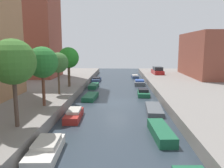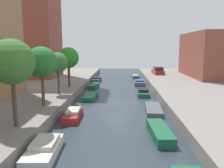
# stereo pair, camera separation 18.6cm
# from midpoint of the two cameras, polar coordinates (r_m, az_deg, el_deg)

# --- Properties ---
(ground_plane) EXTENTS (84.00, 84.00, 0.00)m
(ground_plane) POSITION_cam_midpoint_polar(r_m,az_deg,el_deg) (26.10, 0.95, -4.77)
(ground_plane) COLOR #28333D
(low_block_right) EXTENTS (10.00, 15.16, 7.98)m
(low_block_right) POSITION_cam_midpoint_polar(r_m,az_deg,el_deg) (45.83, 24.76, 6.77)
(low_block_right) COLOR brown
(low_block_right) RESTS_ON quay_right
(street_tree_1) EXTENTS (3.01, 3.01, 5.91)m
(street_tree_1) POSITION_cam_midpoint_polar(r_m,az_deg,el_deg) (16.17, -24.07, 5.07)
(street_tree_1) COLOR #4C3A30
(street_tree_1) RESTS_ON quay_left
(street_tree_2) EXTENTS (2.83, 2.83, 5.42)m
(street_tree_2) POSITION_cam_midpoint_polar(r_m,az_deg,el_deg) (21.28, -17.46, 5.19)
(street_tree_2) COLOR brown
(street_tree_2) RESTS_ON quay_left
(street_tree_3) EXTENTS (2.29, 2.29, 4.78)m
(street_tree_3) POSITION_cam_midpoint_polar(r_m,az_deg,el_deg) (26.21, -13.66, 5.23)
(street_tree_3) COLOR brown
(street_tree_3) RESTS_ON quay_left
(street_tree_4) EXTENTS (2.81, 2.81, 5.34)m
(street_tree_4) POSITION_cam_midpoint_polar(r_m,az_deg,el_deg) (31.19, -11.11, 6.48)
(street_tree_4) COLOR #4E3C2A
(street_tree_4) RESTS_ON quay_left
(parked_car) EXTENTS (2.04, 4.86, 1.47)m
(parked_car) POSITION_cam_midpoint_polar(r_m,az_deg,el_deg) (46.41, 11.32, 3.28)
(parked_car) COLOR maroon
(parked_car) RESTS_ON quay_right
(moored_boat_left_1) EXTENTS (1.79, 3.93, 0.90)m
(moored_boat_left_1) POSITION_cam_midpoint_polar(r_m,az_deg,el_deg) (14.39, -16.78, -15.61)
(moored_boat_left_1) COLOR beige
(moored_boat_left_1) RESTS_ON ground_plane
(moored_boat_left_2) EXTENTS (1.37, 3.75, 0.84)m
(moored_boat_left_2) POSITION_cam_midpoint_polar(r_m,az_deg,el_deg) (20.67, -9.87, -7.66)
(moored_boat_left_2) COLOR maroon
(moored_boat_left_2) RESTS_ON ground_plane
(moored_boat_left_3) EXTENTS (1.68, 4.05, 0.54)m
(moored_boat_left_3) POSITION_cam_midpoint_polar(r_m,az_deg,el_deg) (28.10, -5.66, -3.23)
(moored_boat_left_3) COLOR #195638
(moored_boat_left_3) RESTS_ON ground_plane
(moored_boat_left_4) EXTENTS (1.37, 3.64, 0.57)m
(moored_boat_left_4) POSITION_cam_midpoint_polar(r_m,az_deg,el_deg) (35.81, -4.81, -0.46)
(moored_boat_left_4) COLOR #195638
(moored_boat_left_4) RESTS_ON ground_plane
(moored_boat_left_5) EXTENTS (1.48, 3.82, 0.74)m
(moored_boat_left_5) POSITION_cam_midpoint_polar(r_m,az_deg,el_deg) (42.53, -4.01, 1.14)
(moored_boat_left_5) COLOR #33476B
(moored_boat_left_5) RESTS_ON ground_plane
(moored_boat_right_1) EXTENTS (1.50, 4.32, 0.70)m
(moored_boat_right_1) POSITION_cam_midpoint_polar(r_m,az_deg,el_deg) (16.82, 11.98, -11.82)
(moored_boat_right_1) COLOR #195638
(moored_boat_right_1) RESTS_ON ground_plane
(moored_boat_right_2) EXTENTS (1.74, 4.65, 0.47)m
(moored_boat_right_2) POSITION_cam_midpoint_polar(r_m,az_deg,el_deg) (22.98, 10.36, -6.28)
(moored_boat_right_2) COLOR #4C5156
(moored_boat_right_2) RESTS_ON ground_plane
(moored_boat_right_3) EXTENTS (1.62, 3.23, 0.91)m
(moored_boat_right_3) POSITION_cam_midpoint_polar(r_m,az_deg,el_deg) (30.05, 7.78, -2.23)
(moored_boat_right_3) COLOR #195638
(moored_boat_right_3) RESTS_ON ground_plane
(moored_boat_right_4) EXTENTS (1.84, 3.23, 0.88)m
(moored_boat_right_4) POSITION_cam_midpoint_polar(r_m,az_deg,el_deg) (38.36, 6.85, 0.30)
(moored_boat_right_4) COLOR #4C5156
(moored_boat_right_4) RESTS_ON ground_plane
(moored_boat_right_5) EXTENTS (1.51, 3.14, 0.67)m
(moored_boat_right_5) POSITION_cam_midpoint_polar(r_m,az_deg,el_deg) (47.11, 5.72, 1.88)
(moored_boat_right_5) COLOR #33476B
(moored_boat_right_5) RESTS_ON ground_plane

